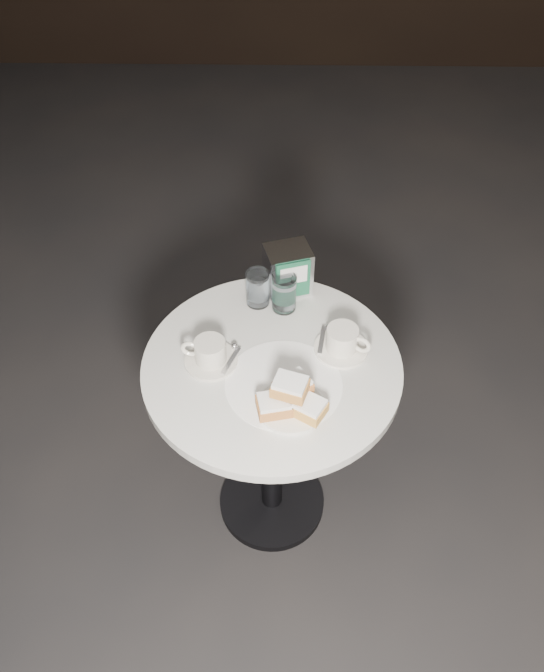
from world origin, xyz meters
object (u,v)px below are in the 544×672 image
Objects in this scene: beignet_plate at (291,399)px; water_glass_right at (284,293)px; cafe_table at (272,408)px; water_glass_left at (258,288)px; coffee_cup_left at (210,353)px; coffee_cup_right at (342,341)px; napkin_dispenser at (288,270)px.

beignet_plate is 1.65× the size of water_glass_right.
cafe_table is 6.75× the size of water_glass_left.
coffee_cup_left is 0.29m from water_glass_right.
beignet_plate is 1.70× the size of water_glass_left.
cafe_table is 0.30m from coffee_cup_right.
water_glass_right reaches higher than cafe_table.
coffee_cup_right is at bearing 15.10° from coffee_cup_left.
water_glass_left is at bearing 70.08° from coffee_cup_left.
coffee_cup_right is at bearing 15.54° from cafe_table.
water_glass_right is (-0.02, 0.37, 0.01)m from beignet_plate.
water_glass_right reaches higher than coffee_cup_right.
cafe_table is 4.64× the size of coffee_cup_left.
water_glass_left is at bearing 165.62° from coffee_cup_right.
coffee_cup_right is 1.30× the size of napkin_dispenser.
water_glass_right is (-0.16, 0.16, 0.02)m from coffee_cup_right.
beignet_plate is at bearing -105.87° from napkin_dispenser.
water_glass_left is (-0.04, 0.24, 0.25)m from cafe_table.
beignet_plate is 0.37m from water_glass_right.
napkin_dispenser is (0.21, 0.29, 0.04)m from coffee_cup_left.
coffee_cup_left reaches higher than cafe_table.
beignet_plate reaches higher than coffee_cup_left.
napkin_dispenser is (-0.15, 0.24, 0.04)m from coffee_cup_right.
napkin_dispenser reaches higher than coffee_cup_right.
cafe_table is at bearing -79.35° from water_glass_left.
coffee_cup_left is 1.45× the size of water_glass_left.
beignet_plate is 1.25× the size of napkin_dispenser.
cafe_table is at bearing -114.99° from napkin_dispenser.
water_glass_right is at bearing -114.59° from napkin_dispenser.
cafe_table is 3.82× the size of coffee_cup_right.
napkin_dispenser is at bearing 81.99° from cafe_table.
cafe_table is 3.97× the size of beignet_plate.
cafe_table is at bearing 108.25° from beignet_plate.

